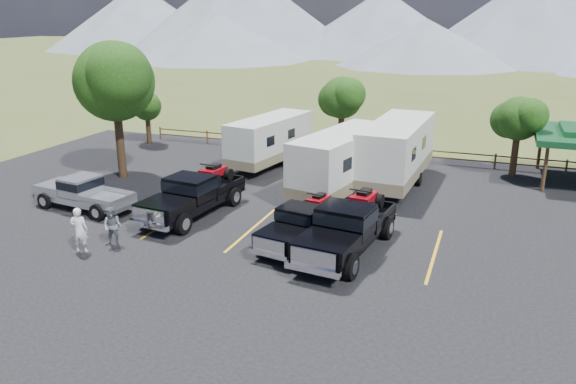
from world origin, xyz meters
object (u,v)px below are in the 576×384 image
(trailer_center, at_px, (342,162))
(person_a, at_px, (79,230))
(tree_big_nw, at_px, (114,81))
(rig_center, at_px, (303,222))
(rig_left, at_px, (194,194))
(rig_right, at_px, (348,226))
(trailer_right, at_px, (397,152))
(trailer_left, at_px, (270,141))
(pickup_silver, at_px, (83,193))
(person_b, at_px, (112,227))

(trailer_center, distance_m, person_a, 13.60)
(tree_big_nw, bearing_deg, rig_center, -23.05)
(tree_big_nw, bearing_deg, rig_left, -30.53)
(rig_right, bearing_deg, person_a, -152.39)
(trailer_center, height_order, trailer_right, trailer_right)
(rig_center, height_order, trailer_left, trailer_left)
(trailer_center, bearing_deg, pickup_silver, -136.94)
(rig_center, height_order, trailer_center, trailer_center)
(rig_right, relative_size, person_b, 4.10)
(pickup_silver, distance_m, person_a, 5.37)
(rig_center, height_order, rig_right, rig_right)
(trailer_center, xyz_separation_m, trailer_right, (2.39, 2.59, 0.13))
(rig_left, bearing_deg, rig_center, -6.58)
(rig_right, xyz_separation_m, person_a, (-10.10, -3.83, -0.13))
(tree_big_nw, xyz_separation_m, pickup_silver, (1.77, -5.47, -4.70))
(rig_left, bearing_deg, person_a, -105.23)
(tree_big_nw, distance_m, rig_right, 16.87)
(rig_center, distance_m, rig_right, 2.04)
(rig_right, height_order, pickup_silver, rig_right)
(pickup_silver, relative_size, person_a, 3.00)
(rig_center, bearing_deg, rig_left, 176.86)
(rig_left, xyz_separation_m, person_a, (-2.14, -5.45, -0.10))
(trailer_right, bearing_deg, rig_right, -88.19)
(rig_right, relative_size, pickup_silver, 1.22)
(trailer_left, bearing_deg, trailer_right, -0.38)
(trailer_left, height_order, person_a, trailer_left)
(rig_left, xyz_separation_m, rig_right, (7.96, -1.63, 0.03))
(rig_left, distance_m, trailer_center, 8.06)
(pickup_silver, relative_size, person_b, 3.37)
(rig_left, distance_m, person_b, 4.66)
(rig_left, xyz_separation_m, person_b, (-1.28, -4.48, -0.21))
(trailer_left, distance_m, person_b, 14.19)
(rig_left, xyz_separation_m, trailer_right, (8.15, 8.19, 0.82))
(trailer_center, relative_size, pickup_silver, 1.69)
(trailer_right, xyz_separation_m, person_b, (-9.43, -12.66, -1.03))
(rig_right, bearing_deg, trailer_center, 113.83)
(rig_left, xyz_separation_m, rig_center, (5.95, -1.35, -0.17))
(tree_big_nw, xyz_separation_m, trailer_right, (15.35, 3.94, -3.69))
(trailer_right, height_order, person_b, trailer_right)
(tree_big_nw, height_order, rig_right, tree_big_nw)
(rig_center, height_order, trailer_right, trailer_right)
(trailer_right, bearing_deg, rig_left, -131.96)
(rig_center, relative_size, trailer_left, 0.64)
(rig_right, distance_m, trailer_center, 7.59)
(pickup_silver, bearing_deg, person_a, 45.46)
(tree_big_nw, distance_m, rig_center, 15.04)
(person_b, bearing_deg, person_a, -141.96)
(rig_right, xyz_separation_m, person_b, (-9.24, -2.85, -0.24))
(tree_big_nw, bearing_deg, trailer_right, 14.38)
(trailer_center, bearing_deg, person_a, -113.82)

